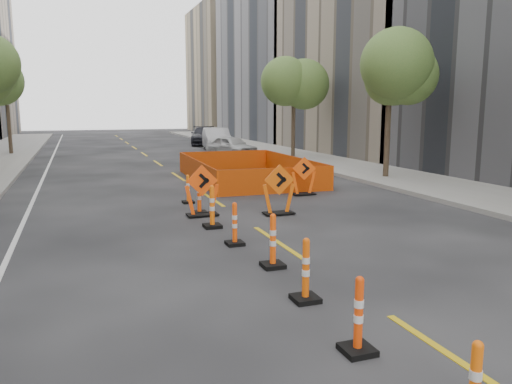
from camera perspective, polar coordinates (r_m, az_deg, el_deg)
name	(u,v)px	position (r m, az deg, el deg)	size (l,w,h in m)	color
ground_plane	(372,304)	(8.38, 13.10, -12.38)	(140.00, 140.00, 0.00)	black
sidewalk_right	(397,177)	(22.98, 15.82, 1.64)	(4.00, 90.00, 0.15)	gray
bld_right_c	(397,51)	(37.24, 15.81, 15.22)	(12.00, 16.00, 14.00)	gray
bld_right_d	(299,38)	(51.78, 4.91, 17.18)	(12.00, 18.00, 20.00)	gray
bld_right_e	(241,71)	(68.66, -1.71, 13.65)	(12.00, 14.00, 16.00)	tan
tree_l_d	(6,86)	(36.74, -26.68, 10.79)	(2.80, 2.80, 5.95)	#382B1E
tree_r_b	(390,74)	(22.48, 15.06, 12.88)	(2.80, 2.80, 5.95)	#382B1E
tree_r_c	(294,84)	(31.22, 4.34, 12.15)	(2.80, 2.80, 5.95)	#382B1E
channelizer_2	(359,315)	(6.62, 11.64, -13.59)	(0.40, 0.40, 1.03)	#E63D09
channelizer_3	(306,270)	(8.15, 5.71, -8.83)	(0.42, 0.42, 1.06)	#DE5109
channelizer_4	(273,241)	(9.79, 1.94, -5.58)	(0.43, 0.43, 1.08)	#FF4E0A
channelizer_5	(235,224)	(11.38, -2.45, -3.64)	(0.39, 0.39, 1.00)	#FF4B0A
channelizer_6	(212,207)	(13.04, -5.04, -1.67)	(0.44, 0.44, 1.13)	#FD650A
channelizer_7	(199,196)	(14.79, -6.51, -0.49)	(0.42, 0.42, 1.06)	#FF500A
channelizer_8	(188,189)	(16.55, -7.78, 0.35)	(0.37, 0.37, 0.95)	orange
chevron_sign_left	(202,191)	(14.45, -6.20, 0.15)	(1.00, 0.60, 1.49)	#FF4A0A
chevron_sign_center	(279,190)	(14.59, 2.62, 0.28)	(0.99, 0.60, 1.49)	#E15509
chevron_sign_right	(304,176)	(17.98, 5.48, 1.83)	(0.92, 0.55, 1.38)	#FF500A
safety_fence	(247,169)	(21.78, -1.09, 2.65)	(4.49, 7.64, 0.96)	#E1550B
parked_car_near	(232,146)	(32.40, -2.80, 5.26)	(1.59, 3.96, 1.35)	silver
parked_car_mid	(217,139)	(37.39, -4.53, 6.05)	(1.76, 5.04, 1.66)	#B3B3B9
parked_car_far	(204,136)	(43.11, -5.97, 6.42)	(2.18, 5.35, 1.55)	black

